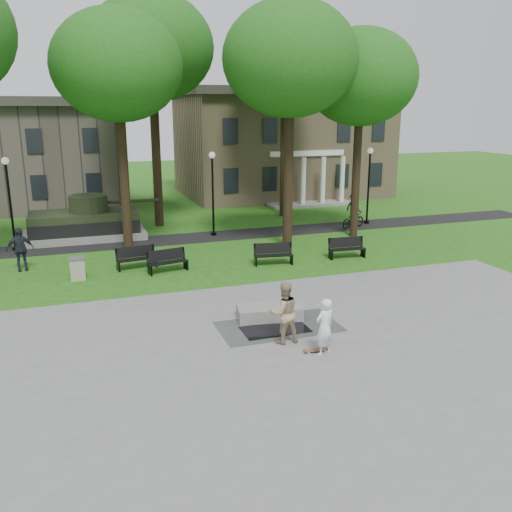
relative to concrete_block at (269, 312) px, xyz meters
The scene contains 26 objects.
ground 1.30m from the concrete_block, 39.13° to the left, with size 120.00×120.00×0.00m, color #1A5614.
plaza 4.31m from the concrete_block, 76.66° to the right, with size 22.00×16.00×0.02m, color gray.
footpath 12.85m from the concrete_block, 85.56° to the left, with size 44.00×2.60×0.01m, color black.
building_right 29.26m from the concrete_block, 67.70° to the left, with size 17.00×12.00×8.60m.
building_left 29.28m from the concrete_block, 110.12° to the left, with size 15.00×10.00×7.20m, color #4C443D.
tree_1 14.70m from the concrete_block, 107.23° to the left, with size 6.20×6.20×11.63m.
tree_2 13.75m from the concrete_block, 64.23° to the left, with size 6.60×6.60×12.16m.
tree_3 16.03m from the concrete_block, 48.90° to the left, with size 6.00×6.00×11.19m.
tree_4 19.66m from the concrete_block, 93.43° to the left, with size 7.20×7.20×13.50m.
tree_5 21.08m from the concrete_block, 66.59° to the left, with size 6.40×6.40×12.44m.
lamp_left 16.11m from the concrete_block, 124.49° to the left, with size 0.36×0.36×4.73m.
lamp_mid 13.44m from the concrete_block, 83.50° to the left, with size 0.36×0.36×4.73m.
lamp_right 17.62m from the concrete_block, 48.75° to the left, with size 0.36×0.36×4.73m.
tank_monument 15.80m from the concrete_block, 110.25° to the left, with size 7.45×3.40×2.40m.
puddle 1.03m from the concrete_block, 99.51° to the right, with size 2.20×1.20×0.00m, color black.
concrete_block is the anchor object (origin of this frame).
skateboard 2.99m from the concrete_block, 82.45° to the right, with size 0.78×0.20×0.07m, color brown.
skateboarder 3.30m from the concrete_block, 80.89° to the right, with size 0.64×0.42×1.74m, color white.
friend_watching 2.14m from the concrete_block, 97.84° to the right, with size 0.95×0.74×1.95m, color tan.
pedestrian_walker 12.45m from the concrete_block, 132.86° to the left, with size 1.16×0.48×1.98m, color #22222D.
cyclist 15.84m from the concrete_block, 50.68° to the left, with size 2.02×1.32×2.12m.
park_bench_0 8.55m from the concrete_block, 114.42° to the left, with size 1.85×0.79×1.00m.
park_bench_1 7.16m from the concrete_block, 108.72° to the left, with size 1.85×0.88×1.00m.
park_bench_2 6.83m from the concrete_block, 68.08° to the left, with size 1.85×0.80×1.00m.
park_bench_3 8.91m from the concrete_block, 44.63° to the left, with size 1.83×0.65×1.00m.
trash_bin 9.24m from the concrete_block, 131.40° to the left, with size 0.67×0.67×0.96m.
Camera 1 is at (-7.18, -17.17, 7.01)m, focal length 38.00 mm.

